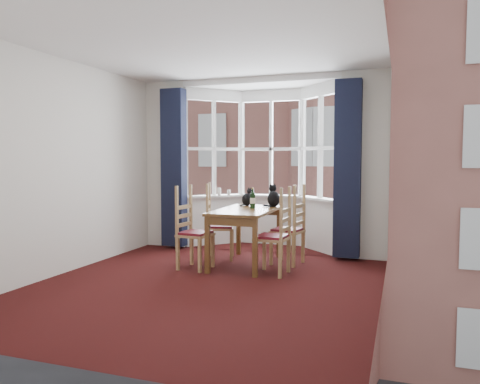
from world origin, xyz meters
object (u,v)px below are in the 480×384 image
at_px(chair_left_far, 214,227).
at_px(cat_right, 274,198).
at_px(dining_table, 246,216).
at_px(candle_short, 229,193).
at_px(chair_left_near, 190,234).
at_px(candle_tall, 219,192).
at_px(chair_right_far, 293,232).
at_px(wine_bottle, 253,199).
at_px(chair_right_near, 279,239).
at_px(cat_left, 247,198).

bearing_deg(chair_left_far, cat_right, 15.29).
xyz_separation_m(dining_table, candle_short, (-0.76, 1.34, 0.23)).
height_order(chair_left_near, candle_short, candle_short).
bearing_deg(candle_tall, cat_right, -35.07).
relative_size(chair_right_far, candle_tall, 7.09).
xyz_separation_m(chair_left_near, wine_bottle, (0.72, 0.58, 0.45)).
bearing_deg(wine_bottle, candle_short, 123.97).
xyz_separation_m(chair_right_near, candle_tall, (-1.51, 1.73, 0.46)).
relative_size(chair_left_near, candle_short, 9.42).
bearing_deg(cat_left, chair_right_far, -17.59).
relative_size(dining_table, candle_short, 14.45).
xyz_separation_m(chair_left_near, cat_left, (0.53, 0.92, 0.43)).
xyz_separation_m(dining_table, cat_left, (-0.14, 0.47, 0.21)).
bearing_deg(wine_bottle, dining_table, -115.31).
height_order(chair_right_near, candle_tall, candle_tall).
xyz_separation_m(chair_right_near, cat_left, (-0.72, 0.89, 0.43)).
height_order(chair_right_near, wine_bottle, wine_bottle).
xyz_separation_m(cat_left, wine_bottle, (0.20, -0.35, 0.02)).
xyz_separation_m(chair_left_far, candle_tall, (-0.35, 1.08, 0.46)).
bearing_deg(cat_left, dining_table, -73.90).
relative_size(chair_right_near, cat_left, 3.20).
bearing_deg(cat_left, cat_right, -0.52).
bearing_deg(dining_table, candle_short, 119.55).
height_order(chair_left_near, cat_left, cat_left).
bearing_deg(chair_right_far, wine_bottle, -169.89).
bearing_deg(chair_left_near, cat_right, 44.37).
relative_size(cat_left, wine_bottle, 0.97).
distance_m(wine_bottle, candle_tall, 1.54).
height_order(chair_left_near, candle_tall, candle_tall).
relative_size(dining_table, candle_tall, 10.88).
xyz_separation_m(dining_table, chair_left_near, (-0.66, -0.45, -0.22)).
distance_m(chair_left_near, wine_bottle, 1.03).
distance_m(chair_left_far, chair_right_far, 1.21).
bearing_deg(chair_left_far, wine_bottle, -9.70).
bearing_deg(cat_left, candle_tall, 133.29).
distance_m(chair_left_near, chair_right_far, 1.46).
bearing_deg(cat_left, candle_short, 125.65).
xyz_separation_m(chair_left_near, candle_tall, (-0.26, 1.76, 0.46)).
distance_m(dining_table, candle_short, 1.56).
relative_size(chair_left_far, chair_right_near, 1.00).
distance_m(chair_left_far, candle_tall, 1.22).
distance_m(chair_left_near, cat_right, 1.39).
bearing_deg(wine_bottle, chair_left_near, -141.44).
height_order(cat_left, candle_short, cat_left).
relative_size(chair_right_far, wine_bottle, 3.10).
distance_m(chair_right_near, chair_right_far, 0.64).
bearing_deg(chair_left_near, wine_bottle, 38.56).
bearing_deg(candle_tall, chair_right_near, -48.80).
bearing_deg(candle_tall, candle_short, 10.15).
bearing_deg(cat_left, chair_left_far, -151.82).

